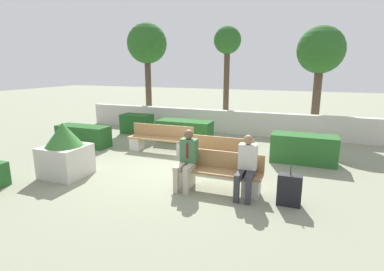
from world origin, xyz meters
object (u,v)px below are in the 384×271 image
Objects in this scene: person_seated_woman at (246,164)px; planter_corner_left at (65,151)px; bench_front at (218,175)px; bench_right_side at (160,141)px; person_seated_man at (187,156)px; tree_center_left at (227,46)px; suitcase at (289,190)px; tree_leftmost at (147,45)px; bench_left_side at (218,158)px; tree_center_right at (321,52)px.

planter_corner_left is at bearing -175.49° from person_seated_woman.
bench_front is 0.91× the size of bench_right_side.
person_seated_man is 3.21m from planter_corner_left.
person_seated_man is 0.30× the size of tree_center_left.
person_seated_woman reaches higher than suitcase.
bench_front is 0.81m from person_seated_man.
planter_corner_left is at bearing -172.64° from bench_front.
bench_front is 1.57m from suitcase.
tree_leftmost is at bearing 129.33° from bench_right_side.
person_seated_woman is 0.99m from suitcase.
bench_left_side is at bearing 105.40° from bench_front.
tree_leftmost is at bearing 141.44° from bench_left_side.
person_seated_man is 8.38m from tree_center_right.
bench_left_side is 1.58m from person_seated_man.
tree_center_left is (3.79, 0.69, -0.07)m from tree_leftmost.
bench_left_side is 0.82× the size of bench_right_side.
person_seated_man reaches higher than bench_left_side.
tree_leftmost is (-5.66, 7.07, 3.40)m from bench_front.
tree_center_right is (4.74, 4.99, 2.96)m from bench_right_side.
bench_front is 0.79m from person_seated_woman.
planter_corner_left is 0.29× the size of tree_leftmost.
tree_leftmost reaches higher than suitcase.
tree_center_left is at bearing 111.83° from bench_left_side.
person_seated_woman is at bearing -48.75° from tree_leftmost.
bench_front is 2.37× the size of suitcase.
tree_center_right is at bearing 79.15° from person_seated_woman.
tree_center_right reaches higher than suitcase.
tree_center_right is at bearing -6.02° from tree_center_left.
tree_center_left is at bearing 98.54° from person_seated_man.
suitcase is 10.82m from tree_leftmost.
tree_leftmost reaches higher than person_seated_man.
tree_leftmost is at bearing -177.97° from tree_center_right.
tree_leftmost is at bearing 134.70° from suitcase.
person_seated_man is at bearing -81.46° from tree_center_left.
tree_center_right reaches higher than bench_right_side.
tree_center_left is (-3.43, 7.99, 3.35)m from suitcase.
person_seated_woman is 0.29× the size of tree_center_left.
tree_leftmost is (-5.29, 5.71, 3.41)m from bench_left_side.
bench_left_side is 1.87m from person_seated_woman.
person_seated_woman is (0.66, -0.14, 0.40)m from bench_front.
planter_corner_left is (-3.50, -1.86, 0.32)m from bench_left_side.
tree_center_right is (2.79, 7.48, 2.56)m from person_seated_man.
bench_left_side is at bearing -76.83° from tree_center_left.
planter_corner_left is 5.45m from suitcase.
person_seated_man is at bearing 6.45° from planter_corner_left.
tree_center_left reaches higher than bench_left_side.
suitcase is 0.19× the size of tree_center_right.
tree_center_right is at bearing 53.17° from bench_right_side.
planter_corner_left reaches higher than person_seated_woman.
bench_front is 1.11× the size of bench_left_side.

